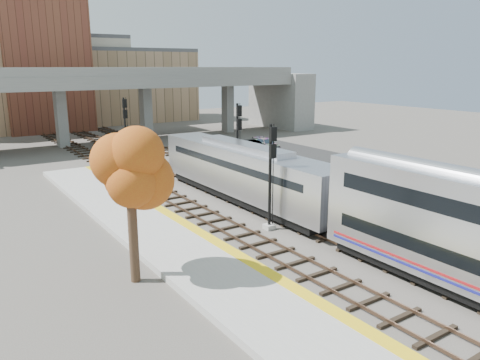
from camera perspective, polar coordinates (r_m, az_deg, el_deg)
ground at (r=24.83m, az=15.83°, el=-9.92°), size 160.00×160.00×0.00m
platform at (r=20.22m, az=1.92°, el=-14.53°), size 4.50×60.00×0.35m
yellow_strip at (r=21.19m, az=6.20°, el=-12.67°), size 0.70×60.00×0.01m
tracks at (r=34.14m, az=0.80°, el=-2.69°), size 10.70×95.00×0.25m
overpass at (r=63.69m, az=-13.22°, el=9.90°), size 54.00×12.00×9.50m
buildings_far at (r=83.18m, az=-21.17°, el=11.62°), size 43.00×21.00×20.60m
parking_lot at (r=53.84m, az=2.85°, el=3.37°), size 14.00×18.00×0.04m
locomotive at (r=33.91m, az=0.55°, el=1.05°), size 3.02×19.05×4.10m
signal_mast_near at (r=27.94m, az=3.75°, el=-0.07°), size 0.60×0.64×6.45m
signal_mast_mid at (r=37.94m, az=-0.27°, el=4.08°), size 0.60×0.64×6.84m
signal_mast_far at (r=48.83m, az=-13.77°, el=5.72°), size 0.60×0.64×6.65m
tree at (r=21.11m, az=-13.32°, el=1.02°), size 3.60×3.60×7.05m
car_a at (r=50.16m, az=2.91°, el=3.35°), size 2.69×4.00×1.26m
car_b at (r=54.90m, az=1.80°, el=4.22°), size 2.47×3.71×1.16m
car_c at (r=55.82m, az=3.27°, el=4.42°), size 2.24×4.54×1.27m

